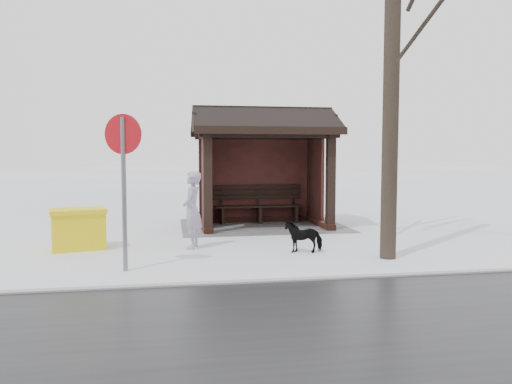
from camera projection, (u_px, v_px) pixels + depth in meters
ground at (263, 227)px, 12.90m from camera, size 120.00×120.00×0.00m
kerb at (331, 279)px, 7.50m from camera, size 120.00×0.15×0.06m
trampled_patch at (262, 225)px, 13.10m from camera, size 4.20×3.20×0.02m
bus_shelter at (262, 143)px, 12.89m from camera, size 3.60×2.40×3.09m
pedestrian at (192, 210)px, 9.92m from camera, size 0.49×0.63×1.55m
dog at (303, 236)px, 9.60m from camera, size 0.76×0.46×0.60m
grit_bin at (78, 229)px, 9.86m from camera, size 1.19×0.94×0.81m
road_sign at (123, 159)px, 7.94m from camera, size 0.60×0.30×2.52m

